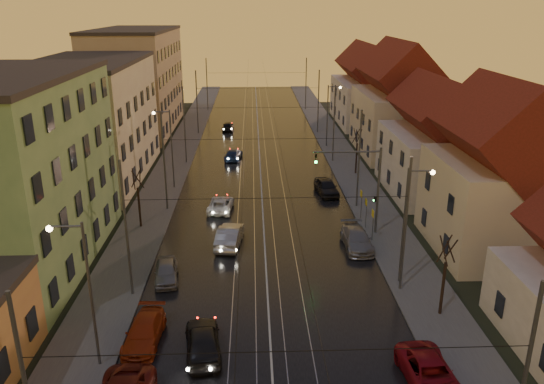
{
  "coord_description": "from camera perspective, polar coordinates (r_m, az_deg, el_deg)",
  "views": [
    {
      "loc": [
        -0.83,
        -20.97,
        17.48
      ],
      "look_at": [
        0.71,
        20.04,
        2.99
      ],
      "focal_mm": 35.0,
      "sensor_mm": 36.0,
      "label": 1
    }
  ],
  "objects": [
    {
      "name": "apartment_left_1",
      "position": [
        40.26,
        -26.52,
        1.52
      ],
      "size": [
        10.0,
        18.0,
        13.0
      ],
      "primitive_type": "cube",
      "color": "#5D8756",
      "rests_on": "ground"
    },
    {
      "name": "bare_tree_1",
      "position": [
        32.77,
        18.01,
        -8.82
      ],
      "size": [
        1.09,
        1.09,
        5.11
      ],
      "color": "black",
      "rests_on": "ground"
    },
    {
      "name": "catenary_pole_r_5",
      "position": [
        94.34,
        3.67,
        11.5
      ],
      "size": [
        0.16,
        0.16,
        9.0
      ],
      "primitive_type": "cylinder",
      "color": "#595B60",
      "rests_on": "ground"
    },
    {
      "name": "tram_rail_3",
      "position": [
        63.48,
        0.66,
        3.51
      ],
      "size": [
        0.06,
        120.0,
        0.03
      ],
      "primitive_type": "cube",
      "color": "gray",
      "rests_on": "road"
    },
    {
      "name": "parked_right_1",
      "position": [
        40.91,
        9.1,
        -5.02
      ],
      "size": [
        2.06,
        4.91,
        1.41
      ],
      "primitive_type": "imported",
      "rotation": [
        0.0,
        0.0,
        0.02
      ],
      "color": "gray",
      "rests_on": "ground"
    },
    {
      "name": "tram_rail_0",
      "position": [
        63.42,
        -3.32,
        3.47
      ],
      "size": [
        0.06,
        120.0,
        0.03
      ],
      "primitive_type": "cube",
      "color": "gray",
      "rests_on": "road"
    },
    {
      "name": "catenary_pole_r_2",
      "position": [
        47.74,
        9.34,
        3.41
      ],
      "size": [
        0.16,
        0.16,
        9.0
      ],
      "primitive_type": "cylinder",
      "color": "#595B60",
      "rests_on": "ground"
    },
    {
      "name": "house_right_4",
      "position": [
        84.8,
        10.18,
        10.72
      ],
      "size": [
        9.18,
        16.32,
        10.0
      ],
      "color": "beige",
      "rests_on": "ground"
    },
    {
      "name": "catenary_pole_l_1",
      "position": [
        33.57,
        -15.4,
        -4.04
      ],
      "size": [
        0.16,
        0.16,
        9.0
      ],
      "primitive_type": "cylinder",
      "color": "#595B60",
      "rests_on": "ground"
    },
    {
      "name": "bare_tree_0",
      "position": [
        44.62,
        -14.14,
        -0.8
      ],
      "size": [
        1.09,
        1.09,
        5.11
      ],
      "color": "black",
      "rests_on": "ground"
    },
    {
      "name": "tram_rail_2",
      "position": [
        63.43,
        -0.63,
        3.5
      ],
      "size": [
        0.06,
        120.0,
        0.03
      ],
      "primitive_type": "cube",
      "color": "gray",
      "rests_on": "road"
    },
    {
      "name": "driving_car_0",
      "position": [
        29.26,
        -7.44,
        -15.57
      ],
      "size": [
        2.38,
        4.73,
        1.54
      ],
      "primitive_type": "imported",
      "rotation": [
        0.0,
        0.0,
        3.27
      ],
      "color": "black",
      "rests_on": "ground"
    },
    {
      "name": "driving_car_2",
      "position": [
        47.77,
        -5.54,
        -1.32
      ],
      "size": [
        2.4,
        4.56,
        1.22
      ],
      "primitive_type": "imported",
      "rotation": [
        0.0,
        0.0,
        3.06
      ],
      "color": "white",
      "rests_on": "ground"
    },
    {
      "name": "parked_left_3",
      "position": [
        36.56,
        -11.3,
        -8.38
      ],
      "size": [
        1.99,
        3.95,
        1.29
      ],
      "primitive_type": "imported",
      "rotation": [
        0.0,
        0.0,
        0.13
      ],
      "color": "gray",
      "rests_on": "ground"
    },
    {
      "name": "driving_car_3",
      "position": [
        63.75,
        -4.17,
        4.07
      ],
      "size": [
        2.3,
        4.53,
        1.26
      ],
      "primitive_type": "imported",
      "rotation": [
        0.0,
        0.0,
        3.02
      ],
      "color": "navy",
      "rests_on": "ground"
    },
    {
      "name": "catenary_pole_r_3",
      "position": [
        62.08,
        6.68,
        7.25
      ],
      "size": [
        0.16,
        0.16,
        9.0
      ],
      "primitive_type": "cylinder",
      "color": "#595B60",
      "rests_on": "ground"
    },
    {
      "name": "road",
      "position": [
        63.42,
        -1.33,
        3.46
      ],
      "size": [
        16.0,
        120.0,
        0.04
      ],
      "primitive_type": "cube",
      "color": "black",
      "rests_on": "ground"
    },
    {
      "name": "traffic_light_mast",
      "position": [
        41.98,
        10.09,
        1.27
      ],
      "size": [
        5.3,
        0.32,
        7.2
      ],
      "color": "#595B60",
      "rests_on": "ground"
    },
    {
      "name": "street_lamp_1",
      "position": [
        34.88,
        14.57,
        -2.38
      ],
      "size": [
        1.75,
        0.32,
        8.0
      ],
      "color": "#595B60",
      "rests_on": "ground"
    },
    {
      "name": "catenary_pole_l_3",
      "position": [
        61.84,
        -9.4,
        7.07
      ],
      "size": [
        0.16,
        0.16,
        9.0
      ],
      "primitive_type": "cylinder",
      "color": "#595B60",
      "rests_on": "ground"
    },
    {
      "name": "street_lamp_0",
      "position": [
        27.47,
        -19.67,
        -9.09
      ],
      "size": [
        1.75,
        0.32,
        8.0
      ],
      "color": "#595B60",
      "rests_on": "ground"
    },
    {
      "name": "sidewalk_right",
      "position": [
        64.32,
        7.63,
        3.57
      ],
      "size": [
        4.0,
        120.0,
        0.15
      ],
      "primitive_type": "cube",
      "color": "#4C4C4C",
      "rests_on": "ground"
    },
    {
      "name": "sidewalk_left",
      "position": [
        64.06,
        -10.32,
        3.36
      ],
      "size": [
        4.0,
        120.0,
        0.15
      ],
      "primitive_type": "cube",
      "color": "#4C4C4C",
      "rests_on": "ground"
    },
    {
      "name": "street_lamp_3",
      "position": [
        68.86,
        6.25,
        8.8
      ],
      "size": [
        1.75,
        0.32,
        8.0
      ],
      "color": "#595B60",
      "rests_on": "ground"
    },
    {
      "name": "apartment_left_3",
      "position": [
        81.38,
        -14.25,
        11.47
      ],
      "size": [
        10.0,
        24.0,
        14.0
      ],
      "primitive_type": "cube",
      "color": "#9F8566",
      "rests_on": "ground"
    },
    {
      "name": "catenary_pole_l_4",
      "position": [
        76.48,
        -8.07,
        9.49
      ],
      "size": [
        0.16,
        0.16,
        9.0
      ],
      "primitive_type": "cylinder",
      "color": "#595B60",
      "rests_on": "ground"
    },
    {
      "name": "house_right_2",
      "position": [
        53.67,
        17.38,
        4.71
      ],
      "size": [
        9.18,
        12.24,
        9.2
      ],
      "color": "beige",
      "rests_on": "ground"
    },
    {
      "name": "parked_right_2",
      "position": [
        51.92,
        5.87,
        0.55
      ],
      "size": [
        2.32,
        4.63,
        1.51
      ],
      "primitive_type": "imported",
      "rotation": [
        0.0,
        0.0,
        0.12
      ],
      "color": "black",
      "rests_on": "ground"
    },
    {
      "name": "tram_rail_1",
      "position": [
        63.41,
        -2.02,
        3.48
      ],
      "size": [
        0.06,
        120.0,
        0.03
      ],
      "primitive_type": "cube",
      "color": "gray",
      "rests_on": "road"
    },
    {
      "name": "driving_car_4",
      "position": [
        78.79,
        -4.75,
        7.06
      ],
      "size": [
        1.64,
        3.92,
        1.32
      ],
      "primitive_type": "imported",
      "rotation": [
        0.0,
        0.0,
        3.12
      ],
      "color": "black",
      "rests_on": "ground"
    },
    {
      "name": "catenary_pole_l_2",
      "position": [
        47.44,
        -11.52,
        3.17
      ],
      "size": [
        0.16,
        0.16,
        9.0
      ],
      "primitive_type": "cylinder",
      "color": "#595B60",
      "rests_on": "ground"
    },
    {
      "name": "catenary_pole_r_1",
      "position": [
        33.99,
        14.16,
        -3.63
      ],
      "size": [
        0.16,
        0.16,
        9.0
      ],
      "primitive_type": "cylinder",
      "color": "#595B60",
      "rests_on": "ground"
    },
    {
      "name": "apartment_left_2",
      "position": [
        58.57,
        -18.8,
        7.11
      ],
      "size": [
        10.0,
        20.0,
        12.0
      ],
      "primitive_type": "cube",
      "color": "#C4B597",
      "rests_on": "ground"
    },
    {
      "name": "parked_right_0",
      "position": [
        28.06,
        16.67,
        -18.29
      ],
      "size": [
        2.56,
        5.03,
        1.36
      ],
      "primitive_type": "imported",
      "rotation": [
        0.0,
        0.0,
        0.06
      ],
      "color": "maroon",
      "rests_on": "ground"
    },
    {
      "name": "house_right_3",
      "position": [
        67.42,
        13.38,
        8.95
      ],
      "size": [
        9.18,
        14.28,
        11.5
      ],
      "color": "beige",
      "rests_on": "ground"
    },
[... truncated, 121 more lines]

